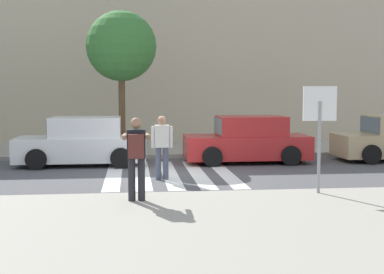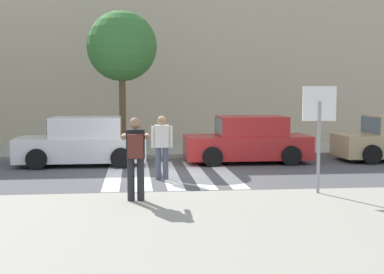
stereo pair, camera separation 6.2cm
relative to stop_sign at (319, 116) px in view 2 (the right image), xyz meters
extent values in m
plane|color=#4C4C4F|center=(-3.04, 3.67, -1.86)|extent=(120.00, 120.00, 0.00)
cube|color=#9E998C|center=(-3.04, -2.53, -1.79)|extent=(60.00, 6.00, 0.14)
cube|color=#9E998C|center=(-3.04, 9.67, -1.79)|extent=(60.00, 4.80, 0.14)
cube|color=beige|center=(-3.04, 14.07, 2.08)|extent=(56.00, 4.00, 7.88)
cube|color=silver|center=(-4.64, 3.87, -1.85)|extent=(0.44, 5.20, 0.01)
cube|color=silver|center=(-3.84, 3.87, -1.85)|extent=(0.44, 5.20, 0.01)
cube|color=silver|center=(-3.04, 3.87, -1.85)|extent=(0.44, 5.20, 0.01)
cube|color=silver|center=(-2.24, 3.87, -1.85)|extent=(0.44, 5.20, 0.01)
cube|color=silver|center=(-1.44, 3.87, -1.85)|extent=(0.44, 5.20, 0.01)
cylinder|color=gray|center=(0.00, -0.01, -0.70)|extent=(0.07, 0.07, 2.04)
cube|color=white|center=(0.00, 0.00, 0.27)|extent=(0.76, 0.03, 0.76)
cube|color=red|center=(0.00, 0.02, 0.27)|extent=(0.66, 0.02, 0.66)
cylinder|color=#232328|center=(-4.13, -0.41, -1.28)|extent=(0.15, 0.15, 0.88)
cylinder|color=#232328|center=(-3.93, -0.41, -1.28)|extent=(0.15, 0.15, 0.88)
cube|color=black|center=(-4.03, -0.41, -0.54)|extent=(0.38, 0.25, 0.60)
sphere|color=#A37556|center=(-4.03, -0.41, -0.11)|extent=(0.23, 0.23, 0.23)
cylinder|color=#A37556|center=(-4.26, -0.19, -0.40)|extent=(0.11, 0.58, 0.10)
cylinder|color=#A37556|center=(-3.78, -0.19, -0.40)|extent=(0.11, 0.58, 0.10)
cube|color=black|center=(-4.02, -0.01, -0.37)|extent=(0.14, 0.10, 0.10)
cube|color=#5B2823|center=(-4.03, -0.64, -0.56)|extent=(0.32, 0.21, 0.48)
cylinder|color=#474C60|center=(-3.41, 2.94, -1.42)|extent=(0.15, 0.15, 0.88)
cylinder|color=#474C60|center=(-3.22, 2.92, -1.42)|extent=(0.15, 0.15, 0.88)
cube|color=silver|center=(-3.31, 2.93, -0.68)|extent=(0.39, 0.26, 0.60)
sphere|color=#A37556|center=(-3.31, 2.93, -0.25)|extent=(0.23, 0.23, 0.23)
cylinder|color=silver|center=(-3.55, 2.94, -0.70)|extent=(0.10, 0.10, 0.58)
cylinder|color=silver|center=(-3.08, 2.92, -0.70)|extent=(0.10, 0.10, 0.58)
cube|color=white|center=(-5.74, 5.97, -1.33)|extent=(4.10, 1.70, 0.76)
cube|color=white|center=(-5.59, 5.97, -0.63)|extent=(2.20, 1.56, 0.64)
cube|color=slate|center=(-6.66, 5.97, -0.63)|extent=(0.10, 1.50, 0.54)
cube|color=slate|center=(-4.62, 5.97, -0.63)|extent=(0.10, 1.50, 0.51)
cylinder|color=black|center=(-7.01, 5.12, -1.54)|extent=(0.64, 0.22, 0.64)
cylinder|color=black|center=(-7.01, 6.82, -1.54)|extent=(0.64, 0.22, 0.64)
cylinder|color=black|center=(-4.47, 5.12, -1.54)|extent=(0.64, 0.22, 0.64)
cylinder|color=black|center=(-4.47, 6.82, -1.54)|extent=(0.64, 0.22, 0.64)
cube|color=red|center=(-0.34, 5.97, -1.33)|extent=(4.10, 1.70, 0.76)
cube|color=red|center=(-0.19, 5.97, -0.63)|extent=(2.20, 1.56, 0.64)
cube|color=slate|center=(-1.26, 5.97, -0.63)|extent=(0.10, 1.50, 0.54)
cube|color=slate|center=(0.78, 5.97, -0.63)|extent=(0.10, 1.50, 0.51)
cylinder|color=black|center=(-1.61, 5.12, -1.54)|extent=(0.64, 0.22, 0.64)
cylinder|color=black|center=(-1.61, 6.82, -1.54)|extent=(0.64, 0.22, 0.64)
cylinder|color=black|center=(0.93, 5.12, -1.54)|extent=(0.64, 0.22, 0.64)
cylinder|color=black|center=(0.93, 6.82, -1.54)|extent=(0.64, 0.22, 0.64)
cube|color=slate|center=(3.97, 5.97, -0.63)|extent=(0.10, 1.50, 0.54)
cylinder|color=black|center=(3.62, 5.12, -1.54)|extent=(0.64, 0.22, 0.64)
cylinder|color=black|center=(3.62, 6.82, -1.54)|extent=(0.64, 0.22, 0.64)
cylinder|color=brown|center=(-4.47, 8.18, -0.18)|extent=(0.24, 0.24, 3.08)
sphere|color=#387533|center=(-4.47, 8.18, 2.12)|extent=(2.52, 2.52, 2.52)
camera|label=1|loc=(-4.11, -11.36, 0.59)|focal=50.00mm
camera|label=2|loc=(-4.04, -11.37, 0.59)|focal=50.00mm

